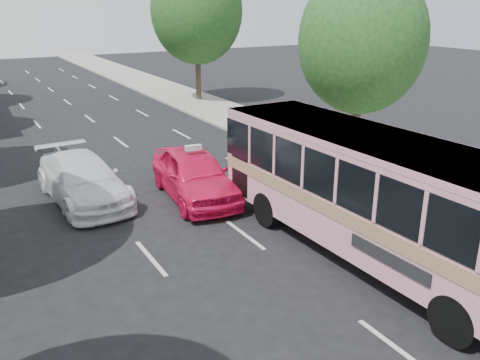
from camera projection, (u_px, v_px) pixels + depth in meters
ground at (297, 313)px, 11.12m from camera, size 120.00×120.00×0.00m
sidewalk_right at (219, 111)px, 31.46m from camera, size 4.00×90.00×0.12m
tree_right_near at (365, 35)px, 20.01m from camera, size 5.10×5.10×7.95m
tree_right_far at (198, 7)px, 32.95m from camera, size 6.00×6.00×9.35m
pink_bus at (373, 186)px, 12.86m from camera, size 2.89×10.38×3.29m
pink_taxi at (194, 174)px, 17.42m from camera, size 2.56×5.21×1.71m
white_pickup at (83, 179)px, 17.18m from camera, size 2.50×5.43×1.54m
taxi_roof_sign at (193, 148)px, 17.10m from camera, size 0.57×0.24×0.18m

